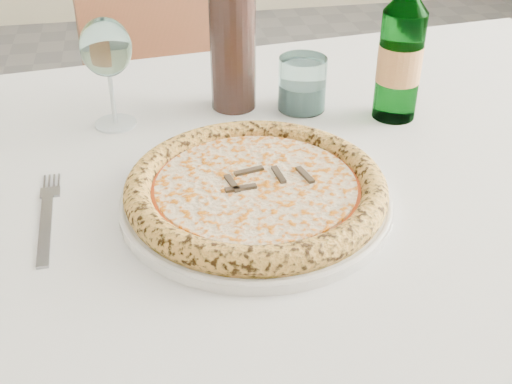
# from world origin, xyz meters

# --- Properties ---
(dining_table) EXTENTS (1.66, 1.09, 0.76)m
(dining_table) POSITION_xyz_m (0.09, -0.15, 0.68)
(dining_table) COLOR brown
(dining_table) RESTS_ON floor
(chair_far) EXTENTS (0.45, 0.45, 0.93)m
(chair_far) POSITION_xyz_m (0.03, 0.63, 0.53)
(chair_far) COLOR brown
(chair_far) RESTS_ON floor
(plate) EXTENTS (0.35, 0.35, 0.02)m
(plate) POSITION_xyz_m (0.09, -0.25, 0.76)
(plate) COLOR white
(plate) RESTS_ON dining_table
(pizza) EXTENTS (0.33, 0.33, 0.03)m
(pizza) POSITION_xyz_m (0.09, -0.25, 0.78)
(pizza) COLOR tan
(pizza) RESTS_ON plate
(fork) EXTENTS (0.03, 0.21, 0.00)m
(fork) POSITION_xyz_m (-0.18, -0.23, 0.76)
(fork) COLOR slate
(fork) RESTS_ON dining_table
(wine_glass) EXTENTS (0.08, 0.08, 0.17)m
(wine_glass) POSITION_xyz_m (-0.09, 0.02, 0.88)
(wine_glass) COLOR silver
(wine_glass) RESTS_ON dining_table
(tumbler) EXTENTS (0.08, 0.08, 0.09)m
(tumbler) POSITION_xyz_m (0.22, 0.02, 0.79)
(tumbler) COLOR silver
(tumbler) RESTS_ON dining_table
(beer_bottle) EXTENTS (0.07, 0.07, 0.27)m
(beer_bottle) POSITION_xyz_m (0.36, -0.04, 0.86)
(beer_bottle) COLOR #277233
(beer_bottle) RESTS_ON dining_table
(wine_bottle) EXTENTS (0.07, 0.07, 0.30)m
(wine_bottle) POSITION_xyz_m (0.11, 0.05, 0.89)
(wine_bottle) COLOR black
(wine_bottle) RESTS_ON dining_table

